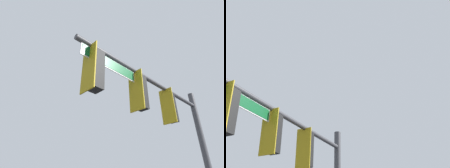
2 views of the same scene
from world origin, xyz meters
TOP-DOWN VIEW (x-y plane):
  - signal_pole_near at (-3.83, -8.94)m, footprint 6.39×1.32m

SIDE VIEW (x-z plane):
  - signal_pole_near at x=-3.83m, z-range 1.11..6.70m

